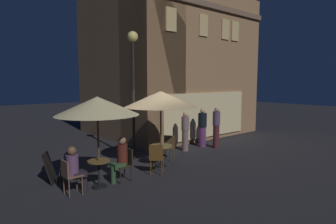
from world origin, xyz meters
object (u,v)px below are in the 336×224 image
object	(u,v)px
cafe_table_1	(99,170)
patron_standing_3	(202,128)
patron_standing_4	(185,131)
cafe_chair_1	(169,145)
patron_standing_2	(216,127)
cafe_table_0	(161,151)
cafe_chair_2	(125,162)
cafe_chair_3	(69,174)
patio_umbrella_0	(161,99)
street_lamp_near_corner	(133,66)
patio_umbrella_1	(97,106)
patron_seated_1	(75,167)
menu_sandwich_board	(56,167)
cafe_chair_0	(156,156)
patron_seated_0	(121,157)

from	to	relation	value
cafe_table_1	patron_standing_3	xyz separation A→B (m)	(5.61, 1.47, 0.36)
patron_standing_4	cafe_chair_1	bearing A→B (deg)	-145.54
patron_standing_2	patron_standing_3	xyz separation A→B (m)	(-0.30, 0.53, -0.05)
cafe_table_0	cafe_chair_2	distance (m)	1.68
cafe_chair_3	patron_standing_2	size ratio (longest dim) A/B	0.51
cafe_chair_3	patron_standing_4	distance (m)	5.53
cafe_table_0	cafe_chair_1	distance (m)	0.88
cafe_table_1	patron_standing_2	xyz separation A→B (m)	(5.90, 0.94, 0.41)
patio_umbrella_0	patron_standing_2	size ratio (longest dim) A/B	1.43
cafe_chair_3	patron_standing_3	world-z (taller)	patron_standing_3
patio_umbrella_0	patron_standing_2	bearing A→B (deg)	8.78
patron_standing_4	patron_standing_3	bearing A→B (deg)	14.87
cafe_chair_1	street_lamp_near_corner	bearing A→B (deg)	-73.41
cafe_table_0	patio_umbrella_1	distance (m)	2.99
patron_seated_1	patio_umbrella_1	bearing A→B (deg)	-0.00
cafe_table_1	patio_umbrella_1	bearing A→B (deg)	0.00
cafe_table_0	patron_seated_1	size ratio (longest dim) A/B	0.61
menu_sandwich_board	patron_seated_1	bearing A→B (deg)	-53.39
cafe_chair_1	patron_standing_4	xyz separation A→B (m)	(1.34, 0.55, 0.29)
menu_sandwich_board	patio_umbrella_0	bearing A→B (deg)	19.80
street_lamp_near_corner	patio_umbrella_1	distance (m)	3.06
street_lamp_near_corner	patron_standing_3	distance (m)	4.22
cafe_chair_2	patron_standing_4	world-z (taller)	patron_standing_4
cafe_table_0	patron_standing_4	size ratio (longest dim) A/B	0.47
patio_umbrella_0	patron_standing_4	size ratio (longest dim) A/B	1.57
cafe_chair_0	patron_standing_4	world-z (taller)	patron_standing_4
cafe_chair_1	patron_standing_3	world-z (taller)	patron_standing_3
cafe_chair_1	patron_seated_1	distance (m)	3.96
cafe_chair_3	patron_standing_3	size ratio (longest dim) A/B	0.53
cafe_table_0	cafe_chair_0	size ratio (longest dim) A/B	0.80
cafe_chair_1	cafe_chair_3	distance (m)	4.10
cafe_table_0	cafe_chair_1	xyz separation A→B (m)	(0.74, 0.46, -0.01)
cafe_table_1	cafe_table_0	bearing A→B (deg)	9.50
cafe_table_1	patron_seated_0	distance (m)	0.71
patron_seated_0	patron_standing_3	world-z (taller)	patron_standing_3
patron_seated_0	cafe_chair_0	bearing A→B (deg)	170.07
cafe_chair_2	patron_seated_0	world-z (taller)	patron_seated_0
street_lamp_near_corner	patron_seated_1	bearing A→B (deg)	-149.37
street_lamp_near_corner	patron_standing_4	distance (m)	3.45
menu_sandwich_board	street_lamp_near_corner	bearing A→B (deg)	43.52
menu_sandwich_board	patron_standing_4	world-z (taller)	patron_standing_4
patron_seated_1	street_lamp_near_corner	bearing A→B (deg)	29.89
cafe_chair_0	patron_seated_0	bearing A→B (deg)	128.14
menu_sandwich_board	cafe_table_1	world-z (taller)	menu_sandwich_board
patio_umbrella_0	patron_standing_3	distance (m)	3.62
patio_umbrella_1	cafe_chair_0	bearing A→B (deg)	-5.79
menu_sandwich_board	patio_umbrella_0	distance (m)	3.74
cafe_table_0	patron_standing_2	bearing A→B (deg)	8.78
patio_umbrella_1	patron_seated_1	size ratio (longest dim) A/B	1.99
patio_umbrella_1	cafe_chair_1	distance (m)	3.71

